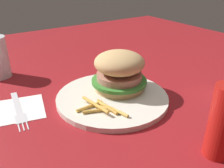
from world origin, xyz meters
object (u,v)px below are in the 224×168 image
(sandwich, at_px, (119,71))
(fork, at_px, (18,109))
(plate, at_px, (112,98))
(napkin, at_px, (18,109))
(fries_pile, at_px, (101,108))
(ketchup_bottle, at_px, (223,122))

(sandwich, height_order, fork, sandwich)
(plate, height_order, napkin, plate)
(plate, xyz_separation_m, sandwich, (-0.04, -0.02, 0.05))
(fries_pile, relative_size, fork, 0.63)
(sandwich, distance_m, napkin, 0.25)
(napkin, bearing_deg, ketchup_bottle, 126.28)
(plate, xyz_separation_m, napkin, (0.20, -0.08, -0.01))
(sandwich, height_order, fries_pile, sandwich)
(ketchup_bottle, bearing_deg, napkin, -53.72)
(sandwich, relative_size, fork, 0.78)
(fork, relative_size, ketchup_bottle, 1.35)
(fork, xyz_separation_m, ketchup_bottle, (-0.24, 0.33, 0.06))
(plate, relative_size, fries_pile, 2.39)
(fork, bearing_deg, plate, 158.72)
(plate, bearing_deg, fries_pile, 36.68)
(sandwich, xyz_separation_m, ketchup_bottle, (-0.01, 0.27, 0.00))
(sandwich, xyz_separation_m, napkin, (0.23, -0.06, -0.06))
(plate, distance_m, sandwich, 0.07)
(napkin, bearing_deg, plate, 158.30)
(plate, relative_size, ketchup_bottle, 2.05)
(fries_pile, xyz_separation_m, fork, (0.14, -0.12, -0.01))
(sandwich, height_order, ketchup_bottle, ketchup_bottle)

